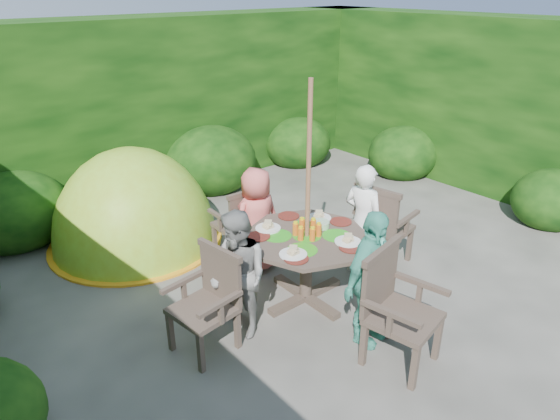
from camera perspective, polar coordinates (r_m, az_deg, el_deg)
ground at (r=5.26m, az=6.91°, el=-9.40°), size 60.00×60.00×0.00m
hedge_enclosure at (r=5.61m, az=-2.40°, el=7.21°), size 9.00×9.00×2.50m
patio_table at (r=4.83m, az=3.09°, el=-4.13°), size 1.25×1.25×0.86m
parasol_pole at (r=4.61m, az=3.20°, el=1.24°), size 0.04×0.04×2.20m
garden_chair_right at (r=5.58m, az=11.52°, el=-1.63°), size 0.59×0.64×0.94m
garden_chair_left at (r=4.34m, az=-8.11°, el=-10.11°), size 0.53×0.58×0.88m
garden_chair_back at (r=5.66m, az=-4.51°, el=-1.37°), size 0.52×0.47×0.84m
garden_chair_front at (r=4.24m, az=13.02°, el=-10.70°), size 0.67×0.62×0.97m
child_right at (r=5.33m, az=9.46°, el=-1.26°), size 0.37×0.50×1.26m
child_left at (r=4.40m, az=-4.75°, el=-7.46°), size 0.45×0.58×1.19m
child_back at (r=5.38m, az=-2.67°, el=-1.16°), size 0.58×0.38×1.18m
child_front at (r=4.34m, az=10.24°, el=-7.78°), size 0.78×0.44×1.25m
dome_tent at (r=6.42m, az=-15.94°, el=-3.52°), size 2.24×2.24×2.38m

